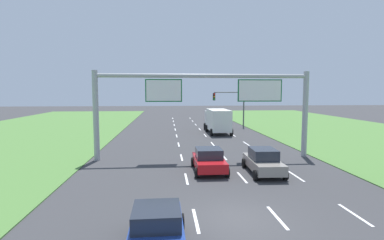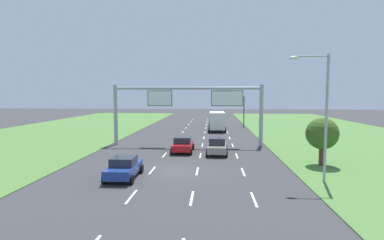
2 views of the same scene
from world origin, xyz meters
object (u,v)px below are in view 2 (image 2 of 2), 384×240
(car_mid_lane, at_px, (124,167))
(traffic_light_mast, at_px, (233,106))
(sign_gantry, at_px, (190,103))
(roadside_tree_near, at_px, (322,134))
(car_near_red, at_px, (183,144))
(box_truck, at_px, (217,120))
(car_lead_silver, at_px, (217,146))
(street_lamp, at_px, (321,107))

(car_mid_lane, xyz_separation_m, traffic_light_mast, (9.93, 34.17, 3.10))
(car_mid_lane, xyz_separation_m, sign_gantry, (3.58, 13.87, 4.13))
(roadside_tree_near, bearing_deg, sign_gantry, 141.53)
(car_near_red, xyz_separation_m, roadside_tree_near, (11.99, -5.21, 1.88))
(box_truck, bearing_deg, car_near_red, -101.87)
(car_lead_silver, xyz_separation_m, traffic_light_mast, (3.26, 25.07, 3.05))
(car_lead_silver, bearing_deg, car_near_red, 169.20)
(sign_gantry, bearing_deg, car_mid_lane, -104.48)
(car_lead_silver, bearing_deg, roadside_tree_near, -25.69)
(box_truck, bearing_deg, traffic_light_mast, 60.84)
(street_lamp, bearing_deg, roadside_tree_near, 68.62)
(car_lead_silver, height_order, sign_gantry, sign_gantry)
(car_near_red, xyz_separation_m, car_mid_lane, (-3.17, -9.89, -0.02))
(box_truck, relative_size, street_lamp, 0.90)
(car_lead_silver, relative_size, box_truck, 0.56)
(car_lead_silver, relative_size, traffic_light_mast, 0.76)
(car_mid_lane, relative_size, box_truck, 0.52)
(traffic_light_mast, bearing_deg, roadside_tree_near, -79.94)
(box_truck, bearing_deg, sign_gantry, -103.30)
(sign_gantry, bearing_deg, box_truck, 77.25)
(car_lead_silver, distance_m, roadside_tree_near, 9.76)
(roadside_tree_near, bearing_deg, car_near_red, 156.49)
(car_near_red, distance_m, traffic_light_mast, 25.39)
(car_lead_silver, distance_m, box_truck, 19.59)
(box_truck, distance_m, roadside_tree_near, 25.39)
(car_near_red, bearing_deg, sign_gantry, 84.27)
(sign_gantry, xyz_separation_m, street_lamp, (9.71, -13.97, 0.19))
(car_mid_lane, height_order, box_truck, box_truck)
(car_near_red, distance_m, sign_gantry, 5.74)
(box_truck, bearing_deg, street_lamp, -78.09)
(roadside_tree_near, bearing_deg, traffic_light_mast, 100.06)
(car_mid_lane, bearing_deg, traffic_light_mast, 73.07)
(car_near_red, xyz_separation_m, traffic_light_mast, (6.76, 24.28, 3.08))
(car_near_red, distance_m, street_lamp, 14.85)
(car_mid_lane, relative_size, street_lamp, 0.47)
(box_truck, relative_size, traffic_light_mast, 1.37)
(sign_gantry, xyz_separation_m, traffic_light_mast, (6.35, 20.30, -1.03))
(car_near_red, xyz_separation_m, sign_gantry, (0.41, 3.98, 4.11))
(box_truck, xyz_separation_m, sign_gantry, (-3.35, -14.80, 3.22))
(car_near_red, height_order, traffic_light_mast, traffic_light_mast)
(traffic_light_mast, height_order, roadside_tree_near, traffic_light_mast)
(car_mid_lane, relative_size, traffic_light_mast, 0.72)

